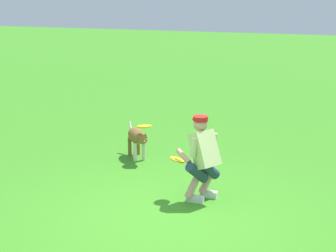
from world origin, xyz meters
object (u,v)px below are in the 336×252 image
dog (137,138)px  frisbee_held (177,160)px  frisbee_flying (145,126)px  person (203,156)px

dog → frisbee_held: size_ratio=3.70×
frisbee_held → dog: bearing=-50.0°
frisbee_flying → dog: bearing=-38.4°
person → dog: 2.25m
person → frisbee_held: bearing=38.4°
person → dog: bearing=-9.8°
dog → frisbee_flying: bearing=12.8°
person → frisbee_held: 0.40m
person → frisbee_held: size_ratio=5.66×
person → dog: (1.66, -1.48, -0.29)m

